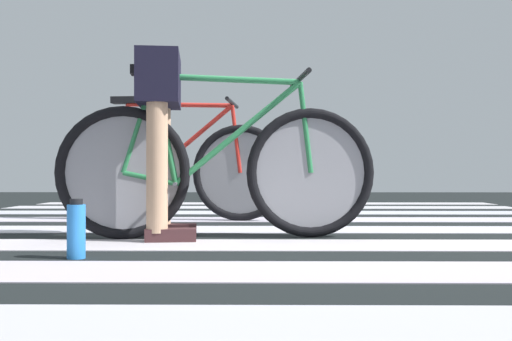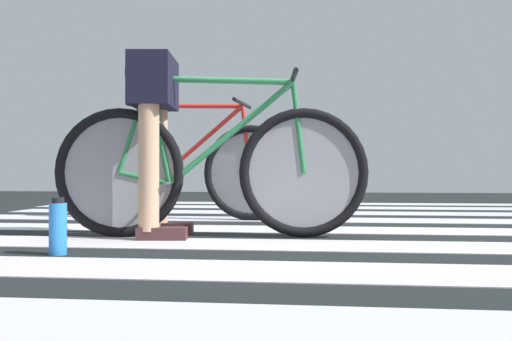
{
  "view_description": "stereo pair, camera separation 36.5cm",
  "coord_description": "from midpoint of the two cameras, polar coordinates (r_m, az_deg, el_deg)",
  "views": [
    {
      "loc": [
        -0.04,
        -3.55,
        0.38
      ],
      "look_at": [
        -0.08,
        -0.05,
        0.39
      ],
      "focal_mm": 39.78,
      "sensor_mm": 36.0,
      "label": 1
    },
    {
      "loc": [
        0.33,
        -3.55,
        0.38
      ],
      "look_at": [
        -0.08,
        -0.05,
        0.39
      ],
      "focal_mm": 39.78,
      "sensor_mm": 36.0,
      "label": 2
    }
  ],
  "objects": [
    {
      "name": "water_bottle",
      "position": [
        2.55,
        -15.59,
        -5.59
      ],
      "size": [
        0.08,
        0.08,
        0.25
      ],
      "color": "#2C82DF",
      "rests_on": "ground"
    },
    {
      "name": "cyclist_1_of_2",
      "position": [
        3.14,
        -6.96,
        5.04
      ],
      "size": [
        0.35,
        0.43,
        1.0
      ],
      "rotation": [
        0.0,
        0.0,
        0.11
      ],
      "color": "tan",
      "rests_on": "ground"
    },
    {
      "name": "bicycle_1_of_2",
      "position": [
        3.11,
        -1.28,
        0.29
      ],
      "size": [
        1.73,
        0.52,
        0.93
      ],
      "rotation": [
        0.0,
        0.0,
        0.11
      ],
      "color": "black",
      "rests_on": "ground"
    },
    {
      "name": "bicycle_2_of_2",
      "position": [
        4.33,
        -4.85,
        0.13
      ],
      "size": [
        1.73,
        0.52,
        0.93
      ],
      "rotation": [
        0.0,
        0.0,
        -0.09
      ],
      "color": "black",
      "rests_on": "ground"
    },
    {
      "name": "crosswalk_markings",
      "position": [
        3.57,
        4.79,
        -5.94
      ],
      "size": [
        5.42,
        6.5,
        0.0
      ],
      "color": "silver",
      "rests_on": "ground"
    },
    {
      "name": "ground",
      "position": [
        3.57,
        4.23,
        -6.14
      ],
      "size": [
        18.0,
        14.0,
        0.02
      ],
      "color": "black"
    }
  ]
}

